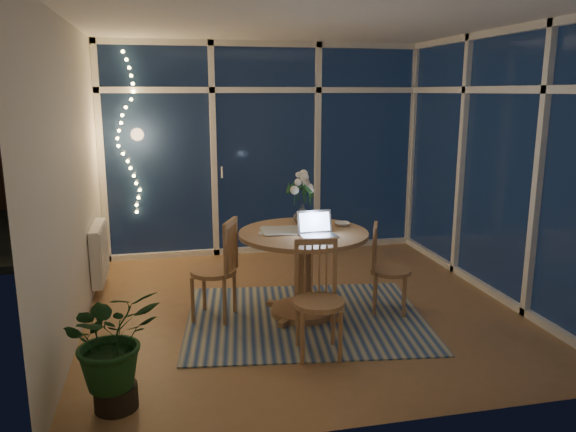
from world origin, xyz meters
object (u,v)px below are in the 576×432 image
(chair_left, at_px, (213,269))
(laptop, at_px, (318,224))
(chair_front, at_px, (319,300))
(potted_plant, at_px, (113,354))
(chair_right, at_px, (391,269))
(flower_vase, at_px, (303,213))
(dining_table, at_px, (303,274))

(chair_left, bearing_deg, laptop, 95.88)
(chair_front, xyz_separation_m, potted_plant, (-1.48, -0.45, -0.08))
(potted_plant, bearing_deg, laptop, 32.85)
(chair_right, height_order, chair_front, chair_front)
(chair_left, distance_m, flower_vase, 0.98)
(chair_front, bearing_deg, potted_plant, -157.01)
(laptop, bearing_deg, dining_table, 111.06)
(chair_right, distance_m, laptop, 0.87)
(chair_right, distance_m, flower_vase, 0.96)
(dining_table, distance_m, potted_plant, 2.00)
(chair_right, relative_size, flower_vase, 4.02)
(dining_table, bearing_deg, chair_left, 172.96)
(chair_right, bearing_deg, dining_table, 105.97)
(chair_left, height_order, potted_plant, chair_left)
(chair_left, relative_size, potted_plant, 1.23)
(chair_right, bearing_deg, chair_front, 151.84)
(dining_table, xyz_separation_m, chair_front, (-0.08, -0.81, 0.06))
(dining_table, relative_size, chair_front, 1.27)
(laptop, relative_size, flower_vase, 1.47)
(chair_front, bearing_deg, dining_table, 90.67)
(chair_left, relative_size, flower_vase, 4.45)
(chair_right, bearing_deg, chair_left, 106.07)
(dining_table, distance_m, chair_left, 0.81)
(dining_table, height_order, potted_plant, dining_table)
(dining_table, distance_m, chair_front, 0.81)
(chair_left, distance_m, chair_right, 1.62)
(chair_front, relative_size, laptop, 2.95)
(dining_table, bearing_deg, flower_vase, 77.78)
(chair_right, height_order, laptop, laptop)
(laptop, relative_size, potted_plant, 0.41)
(dining_table, xyz_separation_m, chair_right, (0.80, -0.10, 0.03))
(potted_plant, bearing_deg, chair_right, 25.96)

